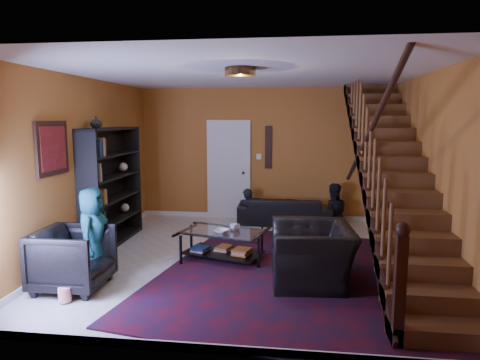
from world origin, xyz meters
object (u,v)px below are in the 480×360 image
object	(u,v)px
armchair_right	(312,254)
bookshelf	(112,188)
armchair_left	(73,259)
sofa	(286,211)
coffee_table	(223,243)

from	to	relation	value
armchair_right	bookshelf	bearing A→B (deg)	-117.46
armchair_right	armchair_left	bearing A→B (deg)	-82.93
sofa	bookshelf	bearing A→B (deg)	35.05
bookshelf	armchair_left	size ratio (longest dim) A/B	2.30
bookshelf	sofa	world-z (taller)	bookshelf
coffee_table	armchair_left	bearing A→B (deg)	-141.78
armchair_left	coffee_table	size ratio (longest dim) A/B	0.64
armchair_left	armchair_right	xyz separation A→B (m)	(3.01, 0.60, -0.01)
armchair_right	coffee_table	distance (m)	1.51
bookshelf	armchair_right	xyz separation A→B (m)	(3.37, -1.44, -0.58)
bookshelf	coffee_table	xyz separation A→B (m)	(2.05, -0.71, -0.70)
bookshelf	armchair_right	size ratio (longest dim) A/B	1.70
bookshelf	armchair_right	bearing A→B (deg)	-23.23
armchair_left	coffee_table	world-z (taller)	armchair_left
armchair_left	armchair_right	world-z (taller)	armchair_left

